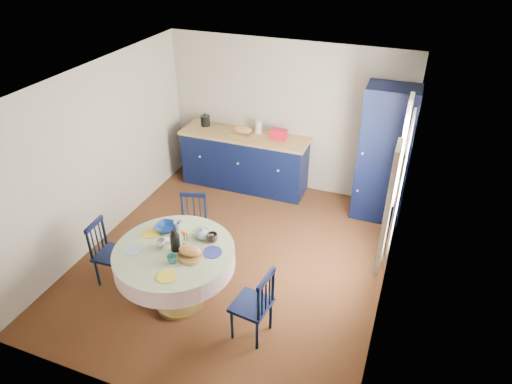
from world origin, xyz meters
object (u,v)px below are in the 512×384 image
mug_b (172,259)px  mug_a (161,243)px  mug_d (178,225)px  kitchen_counter (245,159)px  dining_table (175,258)px  cobalt_bowl (167,228)px  mug_c (212,238)px  chair_right (255,304)px  chair_far (193,225)px  chair_left (109,252)px  pantry_cabinet (384,155)px

mug_b → mug_a: bearing=142.3°
mug_d → kitchen_counter: bearing=93.9°
dining_table → cobalt_bowl: bearing=132.1°
kitchen_counter → mug_c: kitchen_counter is taller
mug_a → mug_c: 0.59m
chair_right → mug_d: 1.35m
mug_c → mug_d: size_ratio=1.27×
chair_far → mug_a: mug_a is taller
kitchen_counter → chair_left: kitchen_counter is taller
kitchen_counter → mug_b: 3.22m
mug_a → cobalt_bowl: bearing=108.2°
kitchen_counter → cobalt_bowl: bearing=-89.2°
dining_table → pantry_cabinet: bearing=55.7°
chair_right → mug_c: size_ratio=6.86×
dining_table → chair_right: size_ratio=1.51×
mug_a → mug_b: mug_b is taller
pantry_cabinet → dining_table: size_ratio=1.51×
chair_far → mug_c: mug_c is taller
pantry_cabinet → mug_d: (-2.10, -2.47, -0.16)m
pantry_cabinet → mug_d: pantry_cabinet is taller
chair_far → cobalt_bowl: (0.04, -0.68, 0.43)m
cobalt_bowl → chair_far: bearing=93.1°
kitchen_counter → cobalt_bowl: size_ratio=8.08×
pantry_cabinet → cobalt_bowl: pantry_cabinet is taller
chair_left → cobalt_bowl: cobalt_bowl is taller
chair_far → chair_left: bearing=-145.2°
mug_c → cobalt_bowl: 0.61m
mug_d → chair_far: bearing=104.2°
mug_c → chair_left: bearing=-171.2°
mug_b → cobalt_bowl: size_ratio=0.40×
pantry_cabinet → mug_a: size_ratio=18.67×
dining_table → mug_b: (0.09, -0.21, 0.18)m
mug_d → mug_b: bearing=-66.8°
kitchen_counter → dining_table: kitchen_counter is taller
pantry_cabinet → cobalt_bowl: bearing=-132.0°
chair_right → mug_d: size_ratio=8.67×
chair_right → mug_b: mug_b is taller
pantry_cabinet → chair_right: 3.16m
pantry_cabinet → dining_table: pantry_cabinet is taller
chair_left → mug_a: size_ratio=7.81×
kitchen_counter → chair_right: 3.36m
mug_a → cobalt_bowl: size_ratio=0.42×
chair_left → mug_d: size_ratio=8.27×
kitchen_counter → mug_a: size_ratio=19.42×
dining_table → chair_far: (-0.31, 0.99, -0.27)m
mug_c → mug_d: 0.51m
dining_table → mug_a: size_ratio=12.38×
mug_c → chair_right: bearing=-31.0°
chair_left → mug_a: 0.98m
chair_left → mug_d: (0.88, 0.30, 0.45)m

